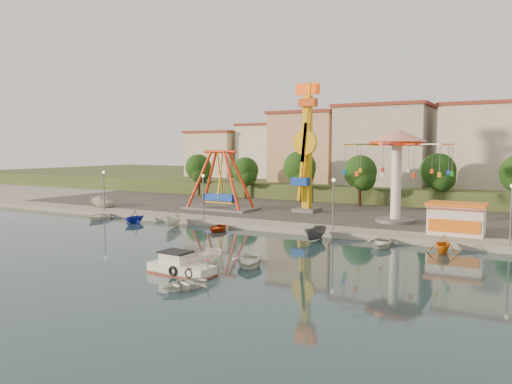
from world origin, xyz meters
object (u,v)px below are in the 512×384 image
Objects in this scene: pirate_ship_ride at (220,181)px; skiff at (201,260)px; wave_swinger at (397,154)px; kamikaze_tower at (307,150)px; rowboat_a at (249,260)px; cabin_motorboat at (180,268)px; van at (103,202)px.

pirate_ship_ride is 2.56× the size of skiff.
wave_swinger is 28.67m from skiff.
rowboat_a is (7.08, -27.01, -8.19)m from kamikaze_tower.
kamikaze_tower reaches higher than pirate_ship_ride.
pirate_ship_ride is at bearing 121.14° from cabin_motorboat.
wave_swinger is 2.44× the size of van.
wave_swinger is at bearing -0.66° from pirate_ship_ride.
wave_swinger is 2.84× the size of rowboat_a.
skiff is at bearing 72.31° from cabin_motorboat.
wave_swinger is (12.24, -3.21, -0.41)m from kamikaze_tower.
skiff is at bearing -105.91° from wave_swinger.
wave_swinger reaches higher than van.
pirate_ship_ride is at bearing 179.34° from wave_swinger.
kamikaze_tower is 29.10m from rowboat_a.
pirate_ship_ride is at bearing -52.88° from van.
pirate_ship_ride is 0.61× the size of kamikaze_tower.
van reaches higher than cabin_motorboat.
cabin_motorboat is 1.81m from skiff.
wave_swinger is 41.01m from van.
kamikaze_tower is at bearing 100.10° from cabin_motorboat.
wave_swinger reaches higher than pirate_ship_ride.
cabin_motorboat is 39.45m from van.
pirate_ship_ride is 12.48m from kamikaze_tower.
skiff is 0.82× the size of van.
kamikaze_tower is 4.22× the size of skiff.
kamikaze_tower is 3.30× the size of cabin_motorboat.
cabin_motorboat is 5.43m from rowboat_a.
wave_swinger is 30.46m from cabin_motorboat.
wave_swinger reaches higher than skiff.
cabin_motorboat is at bearing -150.87° from rowboat_a.
skiff is 39.00m from van.
cabin_motorboat is 1.05× the size of van.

